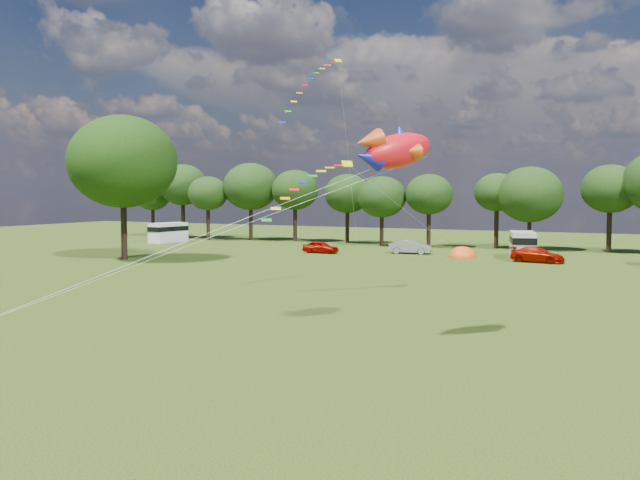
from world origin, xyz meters
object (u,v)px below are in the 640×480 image
at_px(campervan_a, 168,232).
at_px(fish_kite, 393,150).
at_px(car_b, 410,247).
at_px(car_c, 537,255).
at_px(tent_orange, 462,257).
at_px(campervan_c, 523,244).
at_px(big_tree, 123,162).
at_px(car_a, 321,247).

distance_m(campervan_a, fish_kite, 60.80).
bearing_deg(car_b, fish_kite, -170.68).
xyz_separation_m(car_c, tent_orange, (-7.15, 1.48, -0.66)).
bearing_deg(campervan_c, car_c, -165.32).
bearing_deg(tent_orange, car_b, 162.70).
xyz_separation_m(campervan_a, campervan_c, (42.81, -1.63, 0.05)).
relative_size(car_b, campervan_a, 0.77).
xyz_separation_m(car_b, fish_kite, (12.62, -39.25, 7.43)).
bearing_deg(campervan_c, car_b, 75.97).
height_order(big_tree, fish_kite, big_tree).
xyz_separation_m(big_tree, car_c, (34.77, 14.06, -8.34)).
bearing_deg(fish_kite, campervan_c, 33.13).
xyz_separation_m(car_c, campervan_c, (-1.92, 3.41, 0.67)).
bearing_deg(fish_kite, big_tree, 88.38).
bearing_deg(campervan_a, fish_kite, -125.41).
height_order(car_b, campervan_c, campervan_c).
distance_m(campervan_a, tent_orange, 37.77).
xyz_separation_m(car_a, campervan_c, (19.47, 3.51, 0.72)).
relative_size(big_tree, campervan_a, 2.58).
relative_size(car_a, fish_kite, 0.90).
bearing_deg(car_c, car_a, 100.99).
distance_m(big_tree, car_b, 29.08).
height_order(car_a, car_c, car_c).
distance_m(car_c, tent_orange, 7.33).
height_order(big_tree, campervan_c, big_tree).
distance_m(campervan_c, tent_orange, 5.73).
distance_m(car_b, campervan_a, 31.81).
xyz_separation_m(car_b, campervan_c, (11.05, 0.12, 0.65)).
height_order(car_b, campervan_a, campervan_a).
xyz_separation_m(car_a, tent_orange, (14.24, 1.58, -0.61)).
relative_size(car_a, car_b, 0.96).
bearing_deg(car_a, car_b, -68.13).
relative_size(campervan_c, tent_orange, 1.83).
bearing_deg(car_c, tent_orange, 89.05).
bearing_deg(big_tree, campervan_a, 117.53).
bearing_deg(tent_orange, fish_kite, -79.71).
height_order(campervan_c, tent_orange, campervan_c).
relative_size(big_tree, campervan_c, 2.42).
distance_m(big_tree, campervan_c, 37.99).
xyz_separation_m(big_tree, car_b, (21.80, 17.35, -8.32)).
distance_m(campervan_a, campervan_c, 42.84).
distance_m(car_a, car_b, 9.08).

